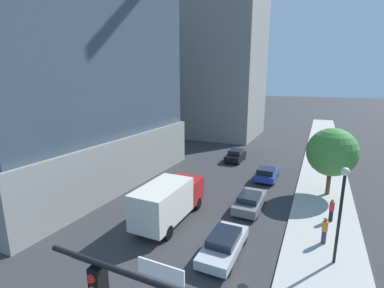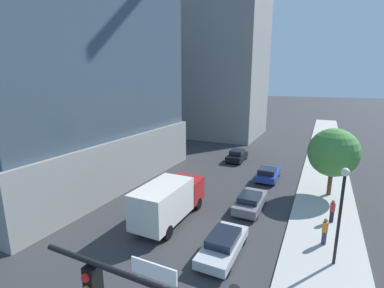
{
  "view_description": "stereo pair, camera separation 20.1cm",
  "coord_description": "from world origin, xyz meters",
  "px_view_note": "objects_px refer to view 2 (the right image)",
  "views": [
    {
      "loc": [
        6.85,
        0.07,
        10.11
      ],
      "look_at": [
        -0.83,
        16.59,
        5.94
      ],
      "focal_mm": 25.76,
      "sensor_mm": 36.0,
      "label": 1
    },
    {
      "loc": [
        7.04,
        0.16,
        10.11
      ],
      "look_at": [
        -0.83,
        16.59,
        5.94
      ],
      "focal_mm": 25.76,
      "sensor_mm": 36.0,
      "label": 2
    }
  ],
  "objects_px": {
    "street_lamp": "(341,202)",
    "box_truck": "(169,199)",
    "pedestrian_orange_shirt": "(325,231)",
    "car_blue": "(268,174)",
    "car_silver": "(223,244)",
    "car_black": "(237,156)",
    "construction_building": "(220,42)",
    "car_gray": "(250,201)",
    "pedestrian_red_shirt": "(332,211)",
    "street_tree": "(333,153)"
  },
  "relations": [
    {
      "from": "street_lamp",
      "to": "box_truck",
      "type": "xyz_separation_m",
      "value": [
        -10.86,
        0.38,
        -2.1
      ]
    },
    {
      "from": "pedestrian_orange_shirt",
      "to": "car_blue",
      "type": "bearing_deg",
      "value": 117.14
    },
    {
      "from": "car_silver",
      "to": "car_black",
      "type": "relative_size",
      "value": 1.17
    },
    {
      "from": "construction_building",
      "to": "pedestrian_orange_shirt",
      "type": "bearing_deg",
      "value": -59.62
    },
    {
      "from": "car_gray",
      "to": "pedestrian_red_shirt",
      "type": "bearing_deg",
      "value": 2.41
    },
    {
      "from": "construction_building",
      "to": "car_black",
      "type": "height_order",
      "value": "construction_building"
    },
    {
      "from": "car_blue",
      "to": "pedestrian_red_shirt",
      "type": "height_order",
      "value": "pedestrian_red_shirt"
    },
    {
      "from": "street_tree",
      "to": "pedestrian_red_shirt",
      "type": "xyz_separation_m",
      "value": [
        0.15,
        -5.41,
        -3.04
      ]
    },
    {
      "from": "car_silver",
      "to": "car_blue",
      "type": "height_order",
      "value": "car_blue"
    },
    {
      "from": "car_blue",
      "to": "car_gray",
      "type": "bearing_deg",
      "value": -90.0
    },
    {
      "from": "car_gray",
      "to": "box_truck",
      "type": "relative_size",
      "value": 0.65
    },
    {
      "from": "box_truck",
      "to": "construction_building",
      "type": "bearing_deg",
      "value": 104.4
    },
    {
      "from": "car_black",
      "to": "car_blue",
      "type": "xyz_separation_m",
      "value": [
        4.93,
        -5.38,
        -0.01
      ]
    },
    {
      "from": "construction_building",
      "to": "street_lamp",
      "type": "xyz_separation_m",
      "value": [
        19.56,
        -34.29,
        -13.14
      ]
    },
    {
      "from": "construction_building",
      "to": "box_truck",
      "type": "bearing_deg",
      "value": -75.6
    },
    {
      "from": "street_lamp",
      "to": "pedestrian_orange_shirt",
      "type": "bearing_deg",
      "value": 106.22
    },
    {
      "from": "car_black",
      "to": "box_truck",
      "type": "distance_m",
      "value": 17.4
    },
    {
      "from": "street_lamp",
      "to": "car_gray",
      "type": "height_order",
      "value": "street_lamp"
    },
    {
      "from": "car_black",
      "to": "car_blue",
      "type": "relative_size",
      "value": 0.94
    },
    {
      "from": "construction_building",
      "to": "pedestrian_red_shirt",
      "type": "height_order",
      "value": "construction_building"
    },
    {
      "from": "car_silver",
      "to": "pedestrian_red_shirt",
      "type": "xyz_separation_m",
      "value": [
        5.86,
        6.85,
        0.32
      ]
    },
    {
      "from": "street_tree",
      "to": "car_blue",
      "type": "distance_m",
      "value": 6.86
    },
    {
      "from": "car_black",
      "to": "pedestrian_red_shirt",
      "type": "bearing_deg",
      "value": -49.4
    },
    {
      "from": "street_lamp",
      "to": "car_silver",
      "type": "xyz_separation_m",
      "value": [
        -5.93,
        -1.69,
        -3.14
      ]
    },
    {
      "from": "car_silver",
      "to": "box_truck",
      "type": "relative_size",
      "value": 0.67
    },
    {
      "from": "street_lamp",
      "to": "pedestrian_red_shirt",
      "type": "relative_size",
      "value": 3.32
    },
    {
      "from": "car_silver",
      "to": "pedestrian_red_shirt",
      "type": "relative_size",
      "value": 2.78
    },
    {
      "from": "street_tree",
      "to": "box_truck",
      "type": "relative_size",
      "value": 0.86
    },
    {
      "from": "car_gray",
      "to": "pedestrian_red_shirt",
      "type": "height_order",
      "value": "pedestrian_red_shirt"
    },
    {
      "from": "street_tree",
      "to": "car_blue",
      "type": "bearing_deg",
      "value": 162.55
    },
    {
      "from": "street_tree",
      "to": "pedestrian_orange_shirt",
      "type": "xyz_separation_m",
      "value": [
        -0.33,
        -8.72,
        -3.01
      ]
    },
    {
      "from": "street_tree",
      "to": "box_truck",
      "type": "distance_m",
      "value": 14.92
    },
    {
      "from": "street_lamp",
      "to": "car_black",
      "type": "relative_size",
      "value": 1.39
    },
    {
      "from": "construction_building",
      "to": "pedestrian_orange_shirt",
      "type": "height_order",
      "value": "construction_building"
    },
    {
      "from": "car_silver",
      "to": "car_black",
      "type": "height_order",
      "value": "car_black"
    },
    {
      "from": "car_silver",
      "to": "pedestrian_red_shirt",
      "type": "bearing_deg",
      "value": 49.45
    },
    {
      "from": "car_blue",
      "to": "box_truck",
      "type": "relative_size",
      "value": 0.61
    },
    {
      "from": "car_blue",
      "to": "pedestrian_orange_shirt",
      "type": "relative_size",
      "value": 2.48
    },
    {
      "from": "car_blue",
      "to": "car_gray",
      "type": "distance_m",
      "value": 7.45
    },
    {
      "from": "construction_building",
      "to": "street_lamp",
      "type": "height_order",
      "value": "construction_building"
    },
    {
      "from": "construction_building",
      "to": "car_silver",
      "type": "distance_m",
      "value": 41.78
    },
    {
      "from": "car_silver",
      "to": "car_blue",
      "type": "distance_m",
      "value": 14.06
    },
    {
      "from": "street_tree",
      "to": "car_blue",
      "type": "relative_size",
      "value": 1.4
    },
    {
      "from": "street_lamp",
      "to": "car_silver",
      "type": "height_order",
      "value": "street_lamp"
    },
    {
      "from": "construction_building",
      "to": "box_truck",
      "type": "height_order",
      "value": "construction_building"
    },
    {
      "from": "street_tree",
      "to": "box_truck",
      "type": "xyz_separation_m",
      "value": [
        -10.64,
        -10.19,
        -2.31
      ]
    },
    {
      "from": "street_lamp",
      "to": "pedestrian_red_shirt",
      "type": "distance_m",
      "value": 5.88
    },
    {
      "from": "street_tree",
      "to": "car_silver",
      "type": "height_order",
      "value": "street_tree"
    },
    {
      "from": "street_lamp",
      "to": "street_tree",
      "type": "bearing_deg",
      "value": 91.15
    },
    {
      "from": "street_lamp",
      "to": "pedestrian_red_shirt",
      "type": "bearing_deg",
      "value": 90.74
    }
  ]
}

